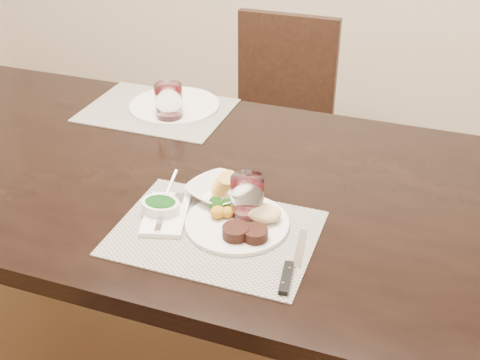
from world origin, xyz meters
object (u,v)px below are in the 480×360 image
(dinner_plate, at_px, (241,222))
(steak_knife, at_px, (290,270))
(wine_glass_near, at_px, (247,200))
(far_plate, at_px, (174,106))
(chair_far, at_px, (278,116))
(cracker_bowl, at_px, (220,191))

(dinner_plate, bearing_deg, steak_knife, -46.24)
(dinner_plate, height_order, steak_knife, dinner_plate)
(wine_glass_near, bearing_deg, far_plate, 130.00)
(chair_far, relative_size, wine_glass_near, 8.25)
(steak_knife, relative_size, far_plate, 0.79)
(steak_knife, distance_m, far_plate, 0.89)
(dinner_plate, xyz_separation_m, steak_knife, (0.15, -0.12, -0.01))
(chair_far, relative_size, dinner_plate, 3.67)
(dinner_plate, bearing_deg, wine_glass_near, 82.63)
(chair_far, bearing_deg, wine_glass_near, -77.71)
(steak_knife, relative_size, cracker_bowl, 1.17)
(dinner_plate, bearing_deg, far_plate, 119.99)
(steak_knife, height_order, wine_glass_near, wine_glass_near)
(chair_far, distance_m, wine_glass_near, 1.15)
(dinner_plate, height_order, wine_glass_near, wine_glass_near)
(wine_glass_near, bearing_deg, steak_knife, -46.86)
(chair_far, distance_m, cracker_bowl, 1.07)
(cracker_bowl, height_order, far_plate, cracker_bowl)
(cracker_bowl, height_order, wine_glass_near, wine_glass_near)
(steak_knife, distance_m, wine_glass_near, 0.23)
(dinner_plate, relative_size, wine_glass_near, 2.25)
(chair_far, xyz_separation_m, far_plate, (-0.20, -0.57, 0.26))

